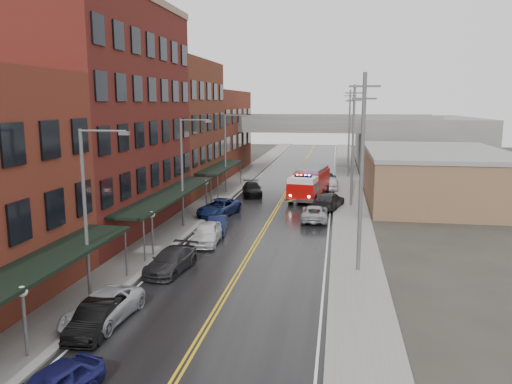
{
  "coord_description": "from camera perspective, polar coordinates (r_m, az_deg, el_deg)",
  "views": [
    {
      "loc": [
        5.8,
        -14.96,
        10.25
      ],
      "look_at": [
        -0.81,
        25.03,
        3.0
      ],
      "focal_mm": 35.0,
      "sensor_mm": 36.0,
      "label": 1
    }
  ],
  "objects": [
    {
      "name": "parked_car_right_1",
      "position": [
        49.45,
        8.29,
        -0.98
      ],
      "size": [
        3.44,
        5.89,
        1.6
      ],
      "primitive_type": "imported",
      "rotation": [
        0.0,
        0.0,
        2.91
      ],
      "color": "black",
      "rests_on": "ground"
    },
    {
      "name": "utility_pole_2",
      "position": [
        70.08,
        10.59,
        6.75
      ],
      "size": [
        1.8,
        0.24,
        12.0
      ],
      "color": "#59595B",
      "rests_on": "ground"
    },
    {
      "name": "parked_car_left_3",
      "position": [
        31.35,
        -9.69,
        -7.74
      ],
      "size": [
        2.54,
        5.06,
        1.41
      ],
      "primitive_type": "imported",
      "rotation": [
        0.0,
        0.0,
        -0.12
      ],
      "color": "#262629",
      "rests_on": "ground"
    },
    {
      "name": "curb_left",
      "position": [
        47.5,
        -4.79,
        -2.26
      ],
      "size": [
        0.3,
        160.0,
        0.15
      ],
      "primitive_type": "cube",
      "color": "gray",
      "rests_on": "ground"
    },
    {
      "name": "overpass",
      "position": [
        77.29,
        5.11,
        6.94
      ],
      "size": [
        40.0,
        10.0,
        7.5
      ],
      "color": "slate",
      "rests_on": "ground"
    },
    {
      "name": "street_lamp_1",
      "position": [
        41.18,
        -8.14,
        2.98
      ],
      "size": [
        2.64,
        0.22,
        9.0
      ],
      "color": "#59595B",
      "rests_on": "ground"
    },
    {
      "name": "tan_building",
      "position": [
        56.43,
        19.72,
        1.65
      ],
      "size": [
        14.0,
        22.0,
        5.0
      ],
      "primitive_type": "cube",
      "color": "#826446",
      "rests_on": "ground"
    },
    {
      "name": "globe_lamp_0",
      "position": [
        22.35,
        -25.05,
        -11.66
      ],
      "size": [
        0.44,
        0.44,
        3.12
      ],
      "color": "#59595B",
      "rests_on": "ground"
    },
    {
      "name": "globe_lamp_1",
      "position": [
        34.21,
        -11.8,
        -3.49
      ],
      "size": [
        0.44,
        0.44,
        3.12
      ],
      "color": "#59595B",
      "rests_on": "ground"
    },
    {
      "name": "parked_car_left_7",
      "position": [
        55.78,
        -0.45,
        0.33
      ],
      "size": [
        3.17,
        5.47,
        1.49
      ],
      "primitive_type": "imported",
      "rotation": [
        0.0,
        0.0,
        0.22
      ],
      "color": "black",
      "rests_on": "ground"
    },
    {
      "name": "parked_car_left_4",
      "position": [
        37.04,
        -5.66,
        -4.69
      ],
      "size": [
        2.26,
        4.82,
        1.6
      ],
      "primitive_type": "imported",
      "rotation": [
        0.0,
        0.0,
        0.08
      ],
      "color": "silver",
      "rests_on": "ground"
    },
    {
      "name": "awning_0",
      "position": [
        24.26,
        -24.65,
        -8.23
      ],
      "size": [
        2.6,
        16.0,
        3.09
      ],
      "color": "black",
      "rests_on": "ground"
    },
    {
      "name": "sidewalk_left",
      "position": [
        47.92,
        -6.7,
        -2.19
      ],
      "size": [
        3.0,
        160.0,
        0.15
      ],
      "primitive_type": "cube",
      "color": "slate",
      "rests_on": "ground"
    },
    {
      "name": "parked_car_left_5",
      "position": [
        40.11,
        -4.45,
        -3.72
      ],
      "size": [
        1.99,
        4.19,
        1.33
      ],
      "primitive_type": "imported",
      "rotation": [
        0.0,
        0.0,
        0.15
      ],
      "color": "#0E1433",
      "rests_on": "ground"
    },
    {
      "name": "fire_truck",
      "position": [
        54.15,
        6.11,
        1.06
      ],
      "size": [
        4.67,
        9.22,
        3.24
      ],
      "rotation": [
        0.0,
        0.0,
        -0.16
      ],
      "color": "#B10908",
      "rests_on": "ground"
    },
    {
      "name": "globe_lamp_2",
      "position": [
        47.25,
        -5.71,
        0.42
      ],
      "size": [
        0.44,
        0.44,
        3.12
      ],
      "color": "#59595B",
      "rests_on": "ground"
    },
    {
      "name": "right_far_block",
      "position": [
        86.06,
        17.6,
        5.51
      ],
      "size": [
        18.0,
        30.0,
        8.0
      ],
      "primitive_type": "cube",
      "color": "slate",
      "rests_on": "ground"
    },
    {
      "name": "utility_pole_1",
      "position": [
        50.13,
        11.01,
        5.45
      ],
      "size": [
        1.8,
        0.24,
        12.0
      ],
      "color": "#59595B",
      "rests_on": "ground"
    },
    {
      "name": "street_lamp_0",
      "position": [
        26.55,
        -18.53,
        -1.39
      ],
      "size": [
        2.64,
        0.22,
        9.0
      ],
      "color": "#59595B",
      "rests_on": "ground"
    },
    {
      "name": "brick_building_b",
      "position": [
        42.51,
        -17.49,
        8.0
      ],
      "size": [
        9.0,
        20.0,
        18.0
      ],
      "primitive_type": "cube",
      "color": "#5B1D18",
      "rests_on": "ground"
    },
    {
      "name": "parked_car_right_0",
      "position": [
        44.25,
        6.7,
        -2.41
      ],
      "size": [
        2.41,
        5.0,
        1.37
      ],
      "primitive_type": "imported",
      "rotation": [
        0.0,
        0.0,
        3.17
      ],
      "color": "#999BA1",
      "rests_on": "ground"
    },
    {
      "name": "curb_right",
      "position": [
        46.1,
        8.98,
        -2.74
      ],
      "size": [
        0.3,
        160.0,
        0.15
      ],
      "primitive_type": "cube",
      "color": "gray",
      "rests_on": "ground"
    },
    {
      "name": "awning_2",
      "position": [
        57.49,
        -4.06,
        2.86
      ],
      "size": [
        2.6,
        13.0,
        3.09
      ],
      "color": "black",
      "rests_on": "ground"
    },
    {
      "name": "road",
      "position": [
        46.47,
        1.99,
        -2.59
      ],
      "size": [
        11.0,
        160.0,
        0.02
      ],
      "primitive_type": "cube",
      "color": "black",
      "rests_on": "ground"
    },
    {
      "name": "parked_car_right_2",
      "position": [
        60.22,
        8.51,
        1.01
      ],
      "size": [
        1.94,
        4.75,
        1.61
      ],
      "primitive_type": "imported",
      "rotation": [
        0.0,
        0.0,
        3.15
      ],
      "color": "silver",
      "rests_on": "ground"
    },
    {
      "name": "parked_car_right_3",
      "position": [
        63.48,
        7.84,
        1.51
      ],
      "size": [
        2.96,
        5.28,
        1.65
      ],
      "primitive_type": "imported",
      "rotation": [
        0.0,
        0.0,
        2.89
      ],
      "color": "black",
      "rests_on": "ground"
    },
    {
      "name": "parked_car_left_2",
      "position": [
        25.28,
        -17.13,
        -12.55
      ],
      "size": [
        2.64,
        5.13,
        1.38
      ],
      "primitive_type": "imported",
      "rotation": [
        0.0,
        0.0,
        -0.07
      ],
      "color": "#ABACB3",
      "rests_on": "ground"
    },
    {
      "name": "sidewalk_right",
      "position": [
        46.12,
        11.03,
        -2.79
      ],
      "size": [
        3.0,
        160.0,
        0.15
      ],
      "primitive_type": "cube",
      "color": "slate",
      "rests_on": "ground"
    },
    {
      "name": "parked_car_left_6",
      "position": [
        46.04,
        -4.26,
        -1.79
      ],
      "size": [
        3.61,
        5.86,
        1.52
      ],
      "primitive_type": "imported",
      "rotation": [
        0.0,
        0.0,
        -0.21
      ],
      "color": "navy",
      "rests_on": "ground"
    },
    {
      "name": "parked_car_left_1",
      "position": [
        24.3,
        -17.86,
        -13.57
      ],
      "size": [
        1.72,
        4.22,
        1.36
      ],
      "primitive_type": "imported",
      "rotation": [
        0.0,
        0.0,
        0.07
      ],
      "color": "black",
      "rests_on": "ground"
    },
    {
      "name": "utility_pole_0",
      "position": [
        30.25,
        11.98,
        2.43
      ],
      "size": [
        1.8,
        0.24,
        12.0
      ],
      "color": "#59595B",
      "rests_on": "ground"
    },
    {
      "name": "brick_building_far",
      "position": [
        75.54,
        -5.31,
        6.87
      ],
      "size": [
        9.0,
        20.0,
        12.0
      ],
      "primitive_type": "cube",
      "color": "maroon",
      "rests_on": "ground"
    },
    {
      "name": "brick_building_c",
      "position": [
        58.72,
        -9.68,
        7.32
      ],
      "size": [
        9.0,
        15.0,
        15.0
      ],
      "primitive_type": "cube",
      "color": "#5F291C",
      "rests_on": "ground"
    },
    {
      "name": "street_lamp_2",
      "position": [
        56.56,
        -3.27,
        4.99
      ],
      "size": [
        2.64,
        0.22,
        9.0
      ],
      "color": "#59595B",
      "rests_on": "ground"
    },
    {
      "name": "awning_1",
      "position": [
        40.87,
        -9.75,
        -0.24
      ],
      "size": [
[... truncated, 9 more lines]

